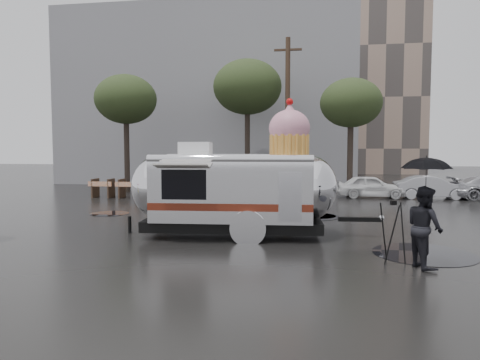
# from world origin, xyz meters

# --- Properties ---
(ground) EXTENTS (120.00, 120.00, 0.00)m
(ground) POSITION_xyz_m (0.00, 0.00, 0.00)
(ground) COLOR black
(ground) RESTS_ON ground
(puddles) EXTENTS (14.41, 9.34, 0.01)m
(puddles) POSITION_xyz_m (2.33, 2.16, 0.01)
(puddles) COLOR black
(puddles) RESTS_ON ground
(grey_building) EXTENTS (22.00, 12.00, 13.00)m
(grey_building) POSITION_xyz_m (-4.00, 24.00, 6.50)
(grey_building) COLOR slate
(grey_building) RESTS_ON ground
(utility_pole) EXTENTS (1.60, 0.28, 9.00)m
(utility_pole) POSITION_xyz_m (2.50, 14.00, 4.62)
(utility_pole) COLOR #473323
(utility_pole) RESTS_ON ground
(tree_left) EXTENTS (3.64, 3.64, 6.95)m
(tree_left) POSITION_xyz_m (-7.00, 13.00, 5.48)
(tree_left) COLOR #382D26
(tree_left) RESTS_ON ground
(tree_mid) EXTENTS (4.20, 4.20, 8.03)m
(tree_mid) POSITION_xyz_m (0.00, 15.00, 6.34)
(tree_mid) COLOR #382D26
(tree_mid) RESTS_ON ground
(tree_right) EXTENTS (3.36, 3.36, 6.42)m
(tree_right) POSITION_xyz_m (6.00, 13.00, 5.06)
(tree_right) COLOR #382D26
(tree_right) RESTS_ON ground
(barricade_row) EXTENTS (4.30, 0.80, 1.00)m
(barricade_row) POSITION_xyz_m (-5.55, 9.96, 0.52)
(barricade_row) COLOR #473323
(barricade_row) RESTS_ON ground
(parked_cars) EXTENTS (13.20, 1.90, 1.50)m
(parked_cars) POSITION_xyz_m (11.78, 12.00, 0.72)
(parked_cars) COLOR silver
(parked_cars) RESTS_ON ground
(airstream_trailer) EXTENTS (7.59, 3.19, 4.09)m
(airstream_trailer) POSITION_xyz_m (1.59, 1.16, 1.43)
(airstream_trailer) COLOR silver
(airstream_trailer) RESTS_ON ground
(person_right) EXTENTS (0.69, 0.94, 1.76)m
(person_right) POSITION_xyz_m (6.13, -1.73, 0.88)
(person_right) COLOR black
(person_right) RESTS_ON ground
(umbrella_black) EXTENTS (1.25, 1.25, 2.40)m
(umbrella_black) POSITION_xyz_m (6.13, -1.73, 1.98)
(umbrella_black) COLOR black
(umbrella_black) RESTS_ON ground
(tripod) EXTENTS (0.57, 0.57, 1.41)m
(tripod) POSITION_xyz_m (5.54, -1.42, 0.82)
(tripod) COLOR black
(tripod) RESTS_ON ground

